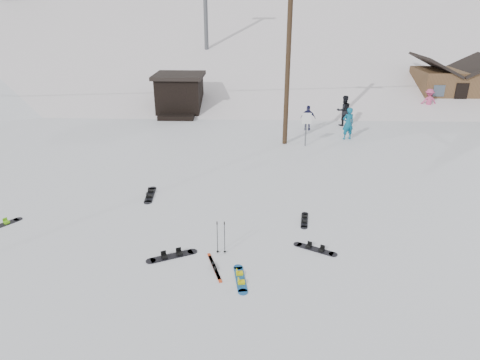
{
  "coord_description": "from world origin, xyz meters",
  "views": [
    {
      "loc": [
        0.29,
        -9.02,
        7.29
      ],
      "look_at": [
        -0.2,
        5.16,
        1.4
      ],
      "focal_mm": 32.0,
      "sensor_mm": 36.0,
      "label": 1
    }
  ],
  "objects_px": {
    "cabin": "(450,86)",
    "hero_skis": "(214,267)",
    "hero_snowboard": "(240,279)",
    "utility_pole": "(288,57)"
  },
  "relations": [
    {
      "from": "cabin",
      "to": "hero_skis",
      "type": "xyz_separation_m",
      "value": [
        -15.84,
        -22.3,
        -1.46
      ]
    },
    {
      "from": "cabin",
      "to": "hero_skis",
      "type": "height_order",
      "value": "cabin"
    },
    {
      "from": "utility_pole",
      "to": "hero_snowboard",
      "type": "distance_m",
      "value": 13.83
    },
    {
      "from": "hero_snowboard",
      "to": "hero_skis",
      "type": "distance_m",
      "value": 0.97
    },
    {
      "from": "hero_skis",
      "to": "hero_snowboard",
      "type": "bearing_deg",
      "value": -53.94
    },
    {
      "from": "cabin",
      "to": "hero_skis",
      "type": "bearing_deg",
      "value": -125.4
    },
    {
      "from": "cabin",
      "to": "hero_snowboard",
      "type": "distance_m",
      "value": 27.41
    },
    {
      "from": "cabin",
      "to": "hero_skis",
      "type": "relative_size",
      "value": 3.55
    },
    {
      "from": "hero_skis",
      "to": "cabin",
      "type": "bearing_deg",
      "value": 35.94
    },
    {
      "from": "hero_snowboard",
      "to": "cabin",
      "type": "bearing_deg",
      "value": -42.01
    }
  ]
}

